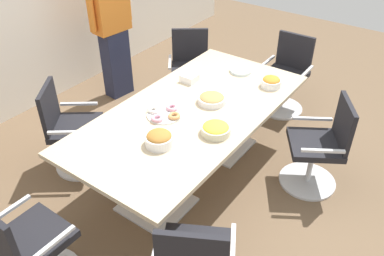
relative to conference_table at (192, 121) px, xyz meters
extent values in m
cube|color=brown|center=(0.00, 0.00, -0.63)|extent=(10.00, 10.00, 0.01)
cube|color=#CCB793|center=(0.00, 0.00, 0.10)|extent=(2.40, 1.20, 0.04)
cube|color=silver|center=(-0.55, 0.00, -0.61)|extent=(0.56, 0.56, 0.02)
cylinder|color=silver|center=(-0.55, 0.00, -0.26)|extent=(0.09, 0.09, 0.69)
cube|color=silver|center=(0.55, 0.00, -0.61)|extent=(0.56, 0.56, 0.02)
cylinder|color=silver|center=(0.55, 0.00, -0.26)|extent=(0.09, 0.09, 0.69)
cube|color=black|center=(-1.62, 0.19, -0.17)|extent=(0.46, 0.46, 0.06)
cube|color=silver|center=(-1.62, 0.44, -0.05)|extent=(0.37, 0.03, 0.02)
cube|color=silver|center=(-1.62, -0.05, -0.05)|extent=(0.37, 0.03, 0.02)
cube|color=black|center=(-1.07, -0.80, -0.17)|extent=(0.63, 0.63, 0.06)
cube|color=silver|center=(-1.19, -0.58, -0.05)|extent=(0.34, 0.21, 0.02)
cube|color=silver|center=(-0.95, -1.01, -0.05)|extent=(0.34, 0.21, 0.02)
cylinder|color=silver|center=(0.55, -0.99, -0.61)|extent=(0.74, 0.74, 0.02)
cylinder|color=silver|center=(0.55, -0.99, -0.40)|extent=(0.05, 0.05, 0.41)
cube|color=black|center=(0.55, -0.99, -0.17)|extent=(0.63, 0.63, 0.06)
cube|color=black|center=(0.66, -1.17, 0.07)|extent=(0.39, 0.27, 0.42)
cube|color=silver|center=(0.34, -1.12, -0.05)|extent=(0.22, 0.33, 0.02)
cube|color=silver|center=(0.76, -0.86, -0.05)|extent=(0.22, 0.33, 0.02)
cylinder|color=silver|center=(1.62, -0.19, -0.61)|extent=(0.55, 0.55, 0.02)
cylinder|color=silver|center=(1.62, -0.19, -0.40)|extent=(0.05, 0.05, 0.41)
cube|color=black|center=(1.62, -0.19, -0.17)|extent=(0.47, 0.47, 0.06)
cube|color=black|center=(1.83, -0.19, 0.07)|extent=(0.05, 0.44, 0.42)
cube|color=silver|center=(1.63, -0.44, -0.05)|extent=(0.37, 0.04, 0.02)
cube|color=silver|center=(1.62, 0.05, -0.05)|extent=(0.37, 0.04, 0.02)
cylinder|color=silver|center=(1.07, 0.80, -0.61)|extent=(0.76, 0.76, 0.02)
cylinder|color=silver|center=(1.07, 0.80, -0.40)|extent=(0.05, 0.05, 0.41)
cube|color=black|center=(1.07, 0.80, -0.17)|extent=(0.64, 0.64, 0.06)
cube|color=black|center=(1.24, 0.92, 0.07)|extent=(0.30, 0.37, 0.42)
cube|color=silver|center=(1.22, 0.60, -0.05)|extent=(0.31, 0.25, 0.02)
cube|color=silver|center=(0.92, 0.99, -0.05)|extent=(0.31, 0.25, 0.02)
cylinder|color=silver|center=(-0.55, 0.99, -0.61)|extent=(0.76, 0.76, 0.02)
cylinder|color=silver|center=(-0.55, 0.99, -0.40)|extent=(0.05, 0.05, 0.41)
cube|color=black|center=(-0.55, 0.99, -0.17)|extent=(0.65, 0.65, 0.06)
cube|color=black|center=(-0.68, 1.16, 0.07)|extent=(0.37, 0.30, 0.42)
cube|color=silver|center=(-0.36, 1.14, -0.05)|extent=(0.25, 0.31, 0.02)
cube|color=silver|center=(-0.74, 0.84, -0.05)|extent=(0.25, 0.31, 0.02)
cube|color=#232842|center=(0.73, 1.71, -0.19)|extent=(0.34, 0.23, 0.86)
cube|color=orange|center=(0.73, 1.71, 0.58)|extent=(0.46, 0.27, 0.68)
cylinder|color=orange|center=(0.47, 1.74, 0.62)|extent=(0.09, 0.09, 0.62)
cylinder|color=white|center=(-0.57, -0.09, 0.17)|extent=(0.23, 0.23, 0.08)
ellipsoid|color=#AD702D|center=(-0.57, -0.09, 0.21)|extent=(0.20, 0.20, 0.08)
cylinder|color=white|center=(0.80, -0.38, 0.16)|extent=(0.20, 0.20, 0.07)
ellipsoid|color=orange|center=(0.80, -0.38, 0.20)|extent=(0.17, 0.17, 0.07)
cylinder|color=beige|center=(-0.18, -0.37, 0.16)|extent=(0.25, 0.25, 0.07)
ellipsoid|color=yellow|center=(-0.18, -0.37, 0.19)|extent=(0.22, 0.22, 0.06)
cylinder|color=white|center=(0.21, -0.08, 0.15)|extent=(0.26, 0.26, 0.06)
ellipsoid|color=tan|center=(0.21, -0.08, 0.18)|extent=(0.23, 0.23, 0.05)
cylinder|color=white|center=(-0.21, 0.15, 0.13)|extent=(0.31, 0.31, 0.01)
torus|color=pink|center=(-0.11, 0.14, 0.15)|extent=(0.11, 0.11, 0.03)
torus|color=white|center=(-0.24, 0.25, 0.15)|extent=(0.11, 0.11, 0.03)
torus|color=pink|center=(-0.32, 0.14, 0.15)|extent=(0.11, 0.11, 0.03)
torus|color=tan|center=(-0.20, 0.04, 0.15)|extent=(0.11, 0.11, 0.03)
cylinder|color=white|center=(0.90, 0.02, 0.13)|extent=(0.23, 0.23, 0.01)
cylinder|color=silver|center=(0.90, 0.02, 0.13)|extent=(0.23, 0.23, 0.01)
cylinder|color=white|center=(0.90, 0.02, 0.14)|extent=(0.23, 0.23, 0.01)
cylinder|color=silver|center=(0.90, 0.02, 0.15)|extent=(0.23, 0.23, 0.01)
cylinder|color=white|center=(0.90, 0.02, 0.15)|extent=(0.23, 0.23, 0.01)
cube|color=white|center=(0.42, 0.34, 0.16)|extent=(0.15, 0.15, 0.07)
camera|label=1|loc=(-2.44, -1.76, 2.05)|focal=37.26mm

